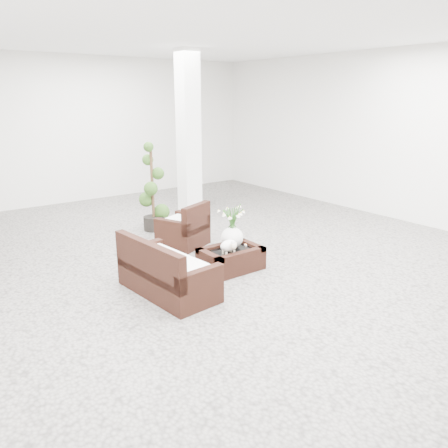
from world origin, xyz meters
TOP-DOWN VIEW (x-y plane):
  - ground at (0.00, 0.00)m, footprint 11.00×11.00m
  - column at (1.20, 2.80)m, footprint 0.40×0.40m
  - coffee_table at (-0.13, -0.45)m, footprint 0.90×0.60m
  - sheep_figurine at (-0.25, -0.55)m, footprint 0.28×0.23m
  - planter_narcissus at (-0.03, -0.35)m, footprint 0.44×0.44m
  - tealight at (0.17, -0.43)m, footprint 0.04×0.04m
  - armchair at (-0.11, 0.97)m, footprint 0.94×0.93m
  - loveseat at (-1.29, -0.59)m, footprint 0.84×1.51m
  - topiary at (-0.08, 2.12)m, footprint 0.45×0.45m
  - shopper at (1.62, 3.50)m, footprint 0.59×0.78m

SIDE VIEW (x-z plane):
  - ground at x=0.00m, z-range 0.00..0.00m
  - coffee_table at x=-0.13m, z-range 0.00..0.31m
  - tealight at x=0.17m, z-range 0.31..0.34m
  - loveseat at x=-1.29m, z-range 0.00..0.77m
  - armchair at x=-0.11m, z-range 0.00..0.78m
  - sheep_figurine at x=-0.25m, z-range 0.31..0.52m
  - planter_narcissus at x=-0.03m, z-range 0.31..1.11m
  - topiary at x=-0.08m, z-range 0.00..1.69m
  - shopper at x=1.62m, z-range 0.00..1.92m
  - column at x=1.20m, z-range 0.00..3.50m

